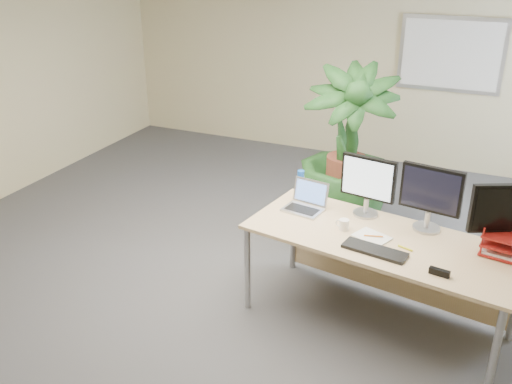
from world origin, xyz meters
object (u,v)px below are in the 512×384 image
at_px(floor_plant, 346,172).
at_px(monitor_left, 368,182).
at_px(laptop, 306,202).
at_px(desk, 385,250).
at_px(monitor_right, 431,194).

height_order(floor_plant, monitor_left, floor_plant).
bearing_deg(laptop, floor_plant, 86.76).
distance_m(desk, floor_plant, 1.37).
bearing_deg(monitor_right, floor_plant, 132.52).
bearing_deg(monitor_left, desk, -44.49).
xyz_separation_m(desk, monitor_right, (0.28, 0.16, 0.47)).
bearing_deg(floor_plant, desk, -60.86).
bearing_deg(monitor_right, monitor_left, 173.20).
height_order(desk, floor_plant, floor_plant).
bearing_deg(laptop, desk, -10.83).
xyz_separation_m(floor_plant, laptop, (-0.06, -1.05, 0.11)).
height_order(floor_plant, laptop, floor_plant).
distance_m(floor_plant, laptop, 1.06).
height_order(desk, monitor_right, monitor_right).
bearing_deg(floor_plant, monitor_right, -47.48).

